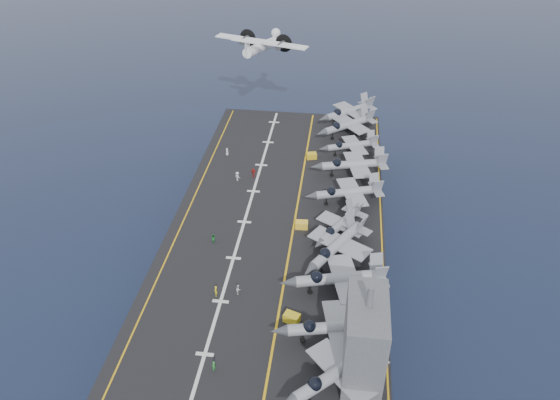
# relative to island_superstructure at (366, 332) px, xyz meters

# --- Properties ---
(ground) EXTENTS (500.00, 500.00, 0.00)m
(ground) POSITION_rel_island_superstructure_xyz_m (-15.00, 30.00, -17.90)
(ground) COLOR #142135
(ground) RESTS_ON ground
(hull) EXTENTS (36.00, 90.00, 10.00)m
(hull) POSITION_rel_island_superstructure_xyz_m (-15.00, 30.00, -12.90)
(hull) COLOR #56595E
(hull) RESTS_ON ground
(flight_deck) EXTENTS (38.00, 92.00, 0.40)m
(flight_deck) POSITION_rel_island_superstructure_xyz_m (-15.00, 30.00, -7.70)
(flight_deck) COLOR black
(flight_deck) RESTS_ON hull
(foul_line) EXTENTS (0.35, 90.00, 0.02)m
(foul_line) POSITION_rel_island_superstructure_xyz_m (-12.00, 30.00, -7.48)
(foul_line) COLOR gold
(foul_line) RESTS_ON flight_deck
(landing_centerline) EXTENTS (0.50, 90.00, 0.02)m
(landing_centerline) POSITION_rel_island_superstructure_xyz_m (-21.00, 30.00, -7.48)
(landing_centerline) COLOR silver
(landing_centerline) RESTS_ON flight_deck
(deck_edge_port) EXTENTS (0.25, 90.00, 0.02)m
(deck_edge_port) POSITION_rel_island_superstructure_xyz_m (-32.00, 30.00, -7.48)
(deck_edge_port) COLOR gold
(deck_edge_port) RESTS_ON flight_deck
(deck_edge_stbd) EXTENTS (0.25, 90.00, 0.02)m
(deck_edge_stbd) POSITION_rel_island_superstructure_xyz_m (3.50, 30.00, -7.48)
(deck_edge_stbd) COLOR gold
(deck_edge_stbd) RESTS_ON flight_deck
(island_superstructure) EXTENTS (5.00, 10.00, 15.00)m
(island_superstructure) POSITION_rel_island_superstructure_xyz_m (0.00, 0.00, 0.00)
(island_superstructure) COLOR #56595E
(island_superstructure) RESTS_ON flight_deck
(fighter_jet_0) EXTENTS (18.46, 18.13, 5.39)m
(fighter_jet_0) POSITION_rel_island_superstructure_xyz_m (-3.21, -2.84, -4.80)
(fighter_jet_0) COLOR gray
(fighter_jet_0) RESTS_ON flight_deck
(fighter_jet_1) EXTENTS (17.25, 13.29, 5.36)m
(fighter_jet_1) POSITION_rel_island_superstructure_xyz_m (-3.81, 4.72, -4.82)
(fighter_jet_1) COLOR #8F949D
(fighter_jet_1) RESTS_ON flight_deck
(fighter_jet_2) EXTENTS (18.38, 14.49, 5.63)m
(fighter_jet_2) POSITION_rel_island_superstructure_xyz_m (-3.40, 14.52, -4.69)
(fighter_jet_2) COLOR gray
(fighter_jet_2) RESTS_ON flight_deck
(fighter_jet_3) EXTENTS (17.29, 19.13, 5.53)m
(fighter_jet_3) POSITION_rel_island_superstructure_xyz_m (-4.16, 22.31, -4.73)
(fighter_jet_3) COLOR gray
(fighter_jet_3) RESTS_ON flight_deck
(fighter_jet_4) EXTENTS (14.28, 15.86, 4.59)m
(fighter_jet_4) POSITION_rel_island_superstructure_xyz_m (-3.94, 28.27, -5.21)
(fighter_jet_4) COLOR gray
(fighter_jet_4) RESTS_ON flight_deck
(fighter_jet_5) EXTENTS (17.06, 13.89, 5.12)m
(fighter_jet_5) POSITION_rel_island_superstructure_xyz_m (-2.72, 38.44, -4.94)
(fighter_jet_5) COLOR gray
(fighter_jet_5) RESTS_ON flight_deck
(fighter_jet_6) EXTENTS (17.53, 13.81, 5.37)m
(fighter_jet_6) POSITION_rel_island_superstructure_xyz_m (-1.91, 48.48, -4.81)
(fighter_jet_6) COLOR #9EA4AD
(fighter_jet_6) RESTS_ON flight_deck
(fighter_jet_7) EXTENTS (15.27, 12.78, 4.52)m
(fighter_jet_7) POSITION_rel_island_superstructure_xyz_m (-2.38, 57.11, -5.24)
(fighter_jet_7) COLOR gray
(fighter_jet_7) RESTS_ON flight_deck
(fighter_jet_8) EXTENTS (18.56, 17.91, 5.39)m
(fighter_jet_8) POSITION_rel_island_superstructure_xyz_m (-3.36, 65.94, -4.80)
(fighter_jet_8) COLOR gray
(fighter_jet_8) RESTS_ON flight_deck
(tow_cart_a) EXTENTS (2.61, 2.13, 1.35)m
(tow_cart_a) POSITION_rel_island_superstructure_xyz_m (-9.94, 7.46, -6.83)
(tow_cart_a) COLOR gold
(tow_cart_a) RESTS_ON flight_deck
(tow_cart_b) EXTENTS (2.27, 1.54, 1.33)m
(tow_cart_b) POSITION_rel_island_superstructure_xyz_m (-10.58, 29.62, -6.84)
(tow_cart_b) COLOR yellow
(tow_cart_b) RESTS_ON flight_deck
(tow_cart_c) EXTENTS (2.40, 1.88, 1.27)m
(tow_cart_c) POSITION_rel_island_superstructure_xyz_m (-10.75, 54.12, -6.87)
(tow_cart_c) COLOR gold
(tow_cart_c) RESTS_ON flight_deck
(crew_1) EXTENTS (1.04, 1.27, 1.83)m
(crew_1) POSITION_rel_island_superstructure_xyz_m (-21.94, 11.18, -6.58)
(crew_1) COLOR yellow
(crew_1) RESTS_ON flight_deck
(crew_2) EXTENTS (1.18, 1.09, 1.64)m
(crew_2) POSITION_rel_island_superstructure_xyz_m (-25.19, 23.76, -6.68)
(crew_2) COLOR #1C8832
(crew_2) RESTS_ON flight_deck
(crew_3) EXTENTS (1.39, 1.26, 1.93)m
(crew_3) POSITION_rel_island_superstructure_xyz_m (-24.81, 43.54, -6.53)
(crew_3) COLOR silver
(crew_3) RESTS_ON flight_deck
(crew_4) EXTENTS (1.32, 0.99, 2.00)m
(crew_4) POSITION_rel_island_superstructure_xyz_m (-21.91, 45.40, -6.50)
(crew_4) COLOR red
(crew_4) RESTS_ON flight_deck
(crew_5) EXTENTS (1.22, 1.22, 1.73)m
(crew_5) POSITION_rel_island_superstructure_xyz_m (-28.95, 53.14, -6.64)
(crew_5) COLOR silver
(crew_5) RESTS_ON flight_deck
(crew_6) EXTENTS (1.05, 1.20, 1.68)m
(crew_6) POSITION_rel_island_superstructure_xyz_m (-19.14, -2.38, -6.66)
(crew_6) COLOR #2A8835
(crew_6) RESTS_ON flight_deck
(crew_7) EXTENTS (0.75, 1.05, 1.65)m
(crew_7) POSITION_rel_island_superstructure_xyz_m (-18.65, 12.12, -6.67)
(crew_7) COLOR white
(crew_7) RESTS_ON flight_deck
(transport_plane) EXTENTS (28.03, 22.88, 5.74)m
(transport_plane) POSITION_rel_island_superstructure_xyz_m (-25.96, 83.41, 6.07)
(transport_plane) COLOR white
(fighter_jet_9) EXTENTS (18.56, 17.91, 5.39)m
(fighter_jet_9) POSITION_rel_island_superstructure_xyz_m (-3.36, 73.00, -4.80)
(fighter_jet_9) COLOR gray
(fighter_jet_9) RESTS_ON flight_deck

